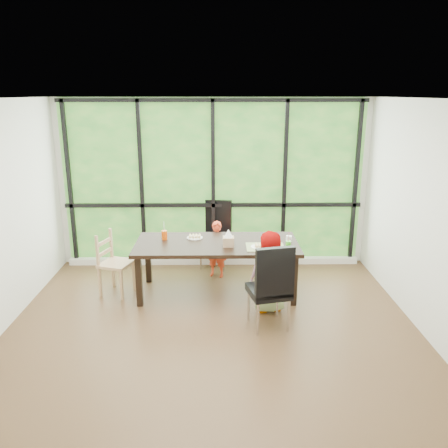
{
  "coord_description": "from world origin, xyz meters",
  "views": [
    {
      "loc": [
        0.08,
        -4.99,
        2.76
      ],
      "look_at": [
        0.16,
        0.91,
        1.05
      ],
      "focal_mm": 36.41,
      "sensor_mm": 36.0,
      "label": 1
    }
  ],
  "objects_px": {
    "child_toddler": "(217,249)",
    "plate_near": "(260,247)",
    "chair_window_leather": "(215,235)",
    "tissue_box": "(228,242)",
    "chair_end_beech": "(116,264)",
    "chair_interior_leather": "(269,285)",
    "orange_cup": "(164,235)",
    "child_older": "(269,272)",
    "plate_far": "(195,238)",
    "white_mug": "(289,239)",
    "green_cup": "(288,245)",
    "dining_table": "(217,268)"
  },
  "relations": [
    {
      "from": "child_toddler",
      "to": "plate_near",
      "type": "bearing_deg",
      "value": -35.94
    },
    {
      "from": "chair_window_leather",
      "to": "tissue_box",
      "type": "distance_m",
      "value": 1.21
    },
    {
      "from": "chair_end_beech",
      "to": "chair_interior_leather",
      "type": "bearing_deg",
      "value": -97.7
    },
    {
      "from": "orange_cup",
      "to": "tissue_box",
      "type": "relative_size",
      "value": 0.85
    },
    {
      "from": "child_older",
      "to": "child_toddler",
      "type": "bearing_deg",
      "value": -73.48
    },
    {
      "from": "child_older",
      "to": "plate_near",
      "type": "relative_size",
      "value": 4.51
    },
    {
      "from": "chair_interior_leather",
      "to": "plate_far",
      "type": "height_order",
      "value": "chair_interior_leather"
    },
    {
      "from": "chair_interior_leather",
      "to": "white_mug",
      "type": "bearing_deg",
      "value": -123.64
    },
    {
      "from": "chair_end_beech",
      "to": "orange_cup",
      "type": "distance_m",
      "value": 0.78
    },
    {
      "from": "child_toddler",
      "to": "chair_interior_leather",
      "type": "bearing_deg",
      "value": -49.62
    },
    {
      "from": "chair_interior_leather",
      "to": "chair_end_beech",
      "type": "bearing_deg",
      "value": -38.59
    },
    {
      "from": "child_toddler",
      "to": "chair_end_beech",
      "type": "bearing_deg",
      "value": -137.34
    },
    {
      "from": "child_toddler",
      "to": "child_older",
      "type": "distance_m",
      "value": 1.36
    },
    {
      "from": "chair_end_beech",
      "to": "green_cup",
      "type": "distance_m",
      "value": 2.41
    },
    {
      "from": "chair_window_leather",
      "to": "chair_interior_leather",
      "type": "relative_size",
      "value": 1.0
    },
    {
      "from": "plate_far",
      "to": "tissue_box",
      "type": "bearing_deg",
      "value": -36.65
    },
    {
      "from": "chair_end_beech",
      "to": "tissue_box",
      "type": "bearing_deg",
      "value": -77.08
    },
    {
      "from": "tissue_box",
      "to": "chair_interior_leather",
      "type": "bearing_deg",
      "value": -61.04
    },
    {
      "from": "plate_far",
      "to": "white_mug",
      "type": "relative_size",
      "value": 2.73
    },
    {
      "from": "white_mug",
      "to": "dining_table",
      "type": "bearing_deg",
      "value": -177.39
    },
    {
      "from": "tissue_box",
      "to": "chair_end_beech",
      "type": "bearing_deg",
      "value": 175.01
    },
    {
      "from": "dining_table",
      "to": "chair_end_beech",
      "type": "xyz_separation_m",
      "value": [
        -1.42,
        -0.01,
        0.08
      ]
    },
    {
      "from": "chair_interior_leather",
      "to": "orange_cup",
      "type": "relative_size",
      "value": 8.39
    },
    {
      "from": "chair_window_leather",
      "to": "child_toddler",
      "type": "xyz_separation_m",
      "value": [
        0.03,
        -0.41,
        -0.1
      ]
    },
    {
      "from": "chair_end_beech",
      "to": "tissue_box",
      "type": "height_order",
      "value": "chair_end_beech"
    },
    {
      "from": "white_mug",
      "to": "tissue_box",
      "type": "height_order",
      "value": "tissue_box"
    },
    {
      "from": "dining_table",
      "to": "child_toddler",
      "type": "xyz_separation_m",
      "value": [
        0.0,
        0.61,
        0.07
      ]
    },
    {
      "from": "chair_end_beech",
      "to": "orange_cup",
      "type": "height_order",
      "value": "chair_end_beech"
    },
    {
      "from": "chair_window_leather",
      "to": "dining_table",
      "type": "bearing_deg",
      "value": -74.04
    },
    {
      "from": "chair_interior_leather",
      "to": "plate_near",
      "type": "xyz_separation_m",
      "value": [
        -0.05,
        0.77,
        0.22
      ]
    },
    {
      "from": "white_mug",
      "to": "tissue_box",
      "type": "distance_m",
      "value": 0.88
    },
    {
      "from": "chair_window_leather",
      "to": "white_mug",
      "type": "height_order",
      "value": "chair_window_leather"
    },
    {
      "from": "orange_cup",
      "to": "green_cup",
      "type": "xyz_separation_m",
      "value": [
        1.7,
        -0.45,
        -0.01
      ]
    },
    {
      "from": "dining_table",
      "to": "plate_far",
      "type": "distance_m",
      "value": 0.54
    },
    {
      "from": "chair_interior_leather",
      "to": "plate_near",
      "type": "relative_size",
      "value": 4.5
    },
    {
      "from": "child_older",
      "to": "green_cup",
      "type": "distance_m",
      "value": 0.48
    },
    {
      "from": "orange_cup",
      "to": "white_mug",
      "type": "relative_size",
      "value": 1.57
    },
    {
      "from": "white_mug",
      "to": "chair_interior_leather",
      "type": "bearing_deg",
      "value": -110.66
    },
    {
      "from": "dining_table",
      "to": "plate_near",
      "type": "distance_m",
      "value": 0.73
    },
    {
      "from": "chair_interior_leather",
      "to": "green_cup",
      "type": "xyz_separation_m",
      "value": [
        0.33,
        0.7,
        0.27
      ]
    },
    {
      "from": "chair_window_leather",
      "to": "orange_cup",
      "type": "relative_size",
      "value": 8.39
    },
    {
      "from": "child_toddler",
      "to": "plate_near",
      "type": "xyz_separation_m",
      "value": [
        0.58,
        -0.83,
        0.32
      ]
    },
    {
      "from": "child_toddler",
      "to": "plate_far",
      "type": "distance_m",
      "value": 0.6
    },
    {
      "from": "plate_far",
      "to": "plate_near",
      "type": "relative_size",
      "value": 0.93
    },
    {
      "from": "child_toddler",
      "to": "white_mug",
      "type": "relative_size",
      "value": 10.75
    },
    {
      "from": "chair_interior_leather",
      "to": "child_toddler",
      "type": "xyz_separation_m",
      "value": [
        -0.62,
        1.6,
        -0.1
      ]
    },
    {
      "from": "dining_table",
      "to": "orange_cup",
      "type": "distance_m",
      "value": 0.88
    },
    {
      "from": "chair_window_leather",
      "to": "child_toddler",
      "type": "distance_m",
      "value": 0.42
    },
    {
      "from": "plate_near",
      "to": "orange_cup",
      "type": "bearing_deg",
      "value": 164.15
    },
    {
      "from": "dining_table",
      "to": "green_cup",
      "type": "height_order",
      "value": "green_cup"
    }
  ]
}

